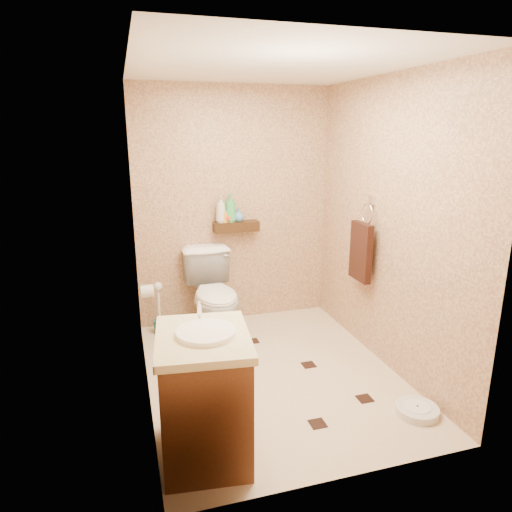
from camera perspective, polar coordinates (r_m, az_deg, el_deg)
name	(u,v)px	position (r m, az deg, el deg)	size (l,w,h in m)	color
ground	(272,373)	(3.94, 1.96, -14.44)	(2.50, 2.50, 0.00)	beige
wall_back	(234,208)	(4.68, -2.77, 6.05)	(2.00, 0.04, 2.40)	tan
wall_front	(351,284)	(2.39, 11.73, -3.42)	(2.00, 0.04, 2.40)	tan
wall_left	(139,242)	(3.32, -14.44, 1.72)	(0.04, 2.50, 2.40)	tan
wall_right	(388,226)	(3.93, 16.13, 3.66)	(0.04, 2.50, 2.40)	tan
ceiling	(275,65)	(3.44, 2.35, 22.76)	(2.00, 2.50, 0.02)	white
wall_shelf	(236,226)	(4.64, -2.50, 3.71)	(0.46, 0.14, 0.10)	#3B2410
floor_accents	(278,376)	(3.90, 2.81, -14.74)	(1.15, 1.47, 0.01)	black
toilet	(214,296)	(4.42, -5.24, -5.01)	(0.47, 0.83, 0.85)	white
vanity	(205,394)	(2.90, -6.43, -16.78)	(0.62, 0.72, 0.93)	brown
bathroom_scale	(417,410)	(3.63, 19.48, -17.70)	(0.38, 0.38, 0.06)	silver
toilet_brush	(159,315)	(4.66, -11.97, -7.27)	(0.12, 0.12, 0.53)	#175F56
towel_ring	(361,249)	(4.15, 13.03, 0.86)	(0.12, 0.30, 0.76)	silver
toilet_paper	(147,291)	(4.12, -13.46, -4.29)	(0.12, 0.11, 0.12)	silver
bottle_a	(221,209)	(4.57, -4.41, 5.85)	(0.10, 0.10, 0.27)	beige
bottle_b	(225,214)	(4.58, -3.95, 5.21)	(0.07, 0.07, 0.16)	orange
bottle_c	(229,215)	(4.60, -3.36, 5.11)	(0.11, 0.11, 0.14)	red
bottle_d	(230,208)	(4.59, -3.21, 6.02)	(0.11, 0.11, 0.29)	green
bottle_e	(231,214)	(4.60, -3.19, 5.23)	(0.07, 0.07, 0.16)	#EC9E4E
bottle_f	(238,215)	(4.62, -2.20, 5.16)	(0.11, 0.11, 0.14)	#4A83B9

